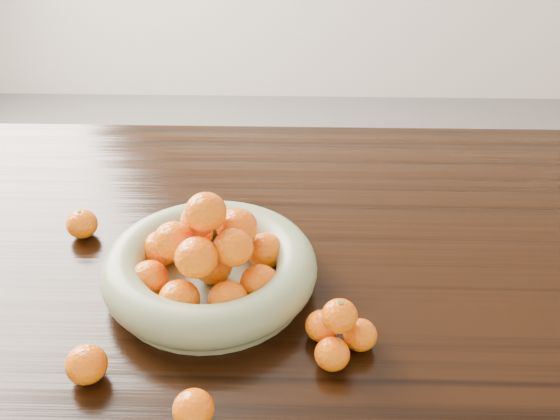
{
  "coord_description": "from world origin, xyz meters",
  "views": [
    {
      "loc": [
        -0.01,
        -0.97,
        1.45
      ],
      "look_at": [
        -0.04,
        -0.02,
        0.83
      ],
      "focal_mm": 40.0,
      "sensor_mm": 36.0,
      "label": 1
    }
  ],
  "objects_px": {
    "dining_table": "(300,276)",
    "fruit_bowl": "(210,265)",
    "loose_orange_0": "(82,224)",
    "orange_pyramid": "(339,332)"
  },
  "relations": [
    {
      "from": "dining_table",
      "to": "fruit_bowl",
      "type": "relative_size",
      "value": 5.51
    },
    {
      "from": "loose_orange_0",
      "to": "dining_table",
      "type": "bearing_deg",
      "value": -0.31
    },
    {
      "from": "orange_pyramid",
      "to": "loose_orange_0",
      "type": "height_order",
      "value": "orange_pyramid"
    },
    {
      "from": "dining_table",
      "to": "orange_pyramid",
      "type": "xyz_separation_m",
      "value": [
        0.06,
        -0.29,
        0.13
      ]
    },
    {
      "from": "fruit_bowl",
      "to": "loose_orange_0",
      "type": "bearing_deg",
      "value": 151.34
    },
    {
      "from": "dining_table",
      "to": "loose_orange_0",
      "type": "relative_size",
      "value": 33.55
    },
    {
      "from": "loose_orange_0",
      "to": "fruit_bowl",
      "type": "bearing_deg",
      "value": -28.66
    },
    {
      "from": "fruit_bowl",
      "to": "orange_pyramid",
      "type": "relative_size",
      "value": 3.28
    },
    {
      "from": "dining_table",
      "to": "fruit_bowl",
      "type": "distance_m",
      "value": 0.25
    },
    {
      "from": "dining_table",
      "to": "fruit_bowl",
      "type": "height_order",
      "value": "fruit_bowl"
    }
  ]
}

